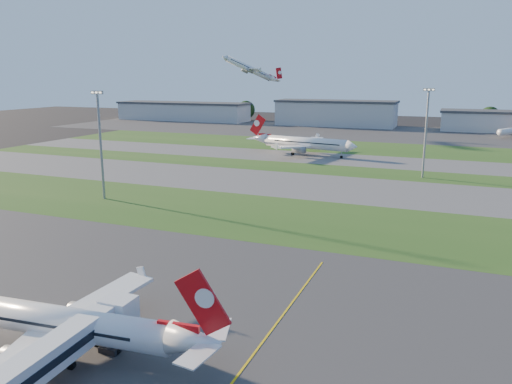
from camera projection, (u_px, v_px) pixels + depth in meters
The scene contains 21 objects.
ground at pixel (208, 349), 54.26m from camera, with size 700.00×700.00×0.00m, color black.
apron_near at pixel (208, 349), 54.26m from camera, with size 300.00×70.00×0.01m, color #333335.
grass_strip_a at pixel (326, 223), 101.27m from camera, with size 300.00×34.00×0.01m, color #254C19.
taxiway_a at pixel (356, 190), 131.11m from camera, with size 300.00×32.00×0.01m, color #515154.
grass_strip_b at pixel (372, 173), 153.71m from camera, with size 300.00×18.00×0.01m, color #254C19.
taxiway_b at pixel (382, 162), 173.60m from camera, with size 300.00×26.00×0.01m, color #515154.
grass_strip_c at pixel (394, 149), 203.43m from camera, with size 300.00×40.00×0.01m, color #254C19.
apron_far at pixel (408, 134), 257.68m from camera, with size 400.00×80.00×0.01m, color #333335.
yellow_line at pixel (250, 359), 52.45m from camera, with size 0.25×60.00×0.02m, color gold.
jet_bridge at pixel (25, 372), 43.14m from camera, with size 4.20×26.90×6.20m.
airliner_parked at pixel (60, 323), 52.68m from camera, with size 32.87×27.79×10.26m.
airliner_taxiing at pixel (305, 143), 187.59m from camera, with size 41.32×34.76×12.98m.
airliner_departing at pixel (249, 69), 259.78m from camera, with size 26.11×22.80×9.88m.
light_mast_west at pixel (100, 138), 117.88m from camera, with size 3.20×0.70×25.80m.
light_mast_centre at pixel (426, 127), 143.11m from camera, with size 3.20×0.70×25.80m.
hangar_far_west at pixel (183, 111), 337.84m from camera, with size 91.80×23.00×12.20m.
hangar_west at pixel (336, 113), 299.40m from camera, with size 71.40×23.00×15.20m.
tree_far_west at pixel (144, 108), 364.03m from camera, with size 11.00×11.00×12.00m.
tree_west at pixel (246, 110), 336.66m from camera, with size 12.10×12.10×13.20m.
tree_mid_west at pixel (381, 116), 300.69m from camera, with size 9.90×9.90×10.80m.
tree_mid_east at pixel (490, 117), 281.41m from camera, with size 11.55×11.55×12.60m.
Camera 1 is at (23.09, -43.51, 28.97)m, focal length 35.00 mm.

